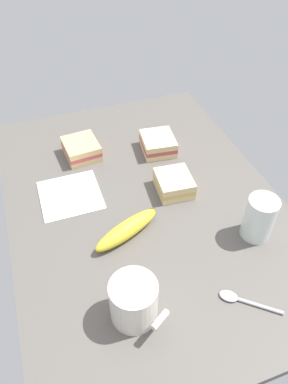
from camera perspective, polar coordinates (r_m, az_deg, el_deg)
tabletop at (r=88.97cm, az=0.00°, el=-1.84°), size 90.00×64.00×2.00cm
coffee_mug_black at (r=66.82cm, az=-1.60°, el=-16.64°), size 10.83×9.31×9.27cm
sandwich_main at (r=89.72cm, az=4.71°, el=1.32°), size 9.90×9.07×4.40cm
sandwich_side at (r=102.01cm, az=2.21°, el=7.57°), size 10.57×9.73×4.40cm
sandwich_extra at (r=101.47cm, az=-9.77°, el=6.66°), size 10.43×9.54×4.40cm
glass_of_milk at (r=81.76cm, az=17.50°, el=-4.20°), size 6.48×6.48×10.42cm
banana at (r=79.80cm, az=-2.64°, el=-5.85°), size 10.11×17.18×3.90cm
spoon at (r=74.20cm, az=14.85°, el=-15.98°), size 8.83×10.22×0.80cm
paper_napkin at (r=91.24cm, az=-11.45°, el=-0.49°), size 14.65×14.65×0.30cm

